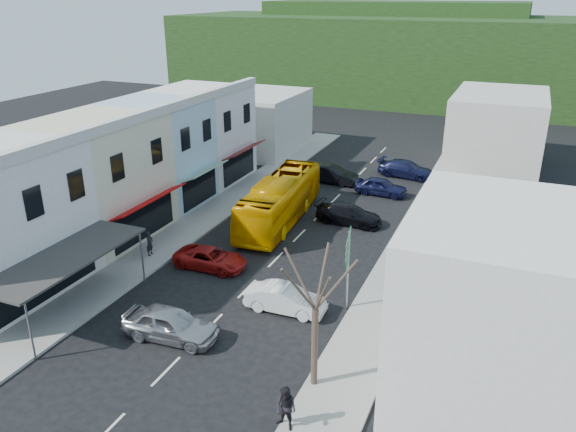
{
  "coord_description": "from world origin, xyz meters",
  "views": [
    {
      "loc": [
        12.87,
        -24.77,
        15.67
      ],
      "look_at": [
        0.0,
        6.0,
        2.2
      ],
      "focal_mm": 35.0,
      "sensor_mm": 36.0,
      "label": 1
    }
  ],
  "objects_px": {
    "car_silver": "(171,326)",
    "car_white": "(285,299)",
    "street_tree": "(315,310)",
    "bus": "(280,201)",
    "pedestrian_right": "(286,410)",
    "direction_sign": "(348,271)",
    "car_red": "(210,257)",
    "traffic_signal": "(447,138)",
    "pedestrian_left": "(150,242)"
  },
  "relations": [
    {
      "from": "bus",
      "to": "pedestrian_right",
      "type": "distance_m",
      "value": 20.99
    },
    {
      "from": "car_white",
      "to": "traffic_signal",
      "type": "xyz_separation_m",
      "value": [
        3.61,
        31.63,
        1.66
      ]
    },
    {
      "from": "car_silver",
      "to": "car_white",
      "type": "relative_size",
      "value": 1.0
    },
    {
      "from": "car_silver",
      "to": "bus",
      "type": "bearing_deg",
      "value": 0.11
    },
    {
      "from": "pedestrian_left",
      "to": "direction_sign",
      "type": "height_order",
      "value": "direction_sign"
    },
    {
      "from": "street_tree",
      "to": "direction_sign",
      "type": "bearing_deg",
      "value": 95.05
    },
    {
      "from": "car_silver",
      "to": "street_tree",
      "type": "relative_size",
      "value": 0.59
    },
    {
      "from": "car_silver",
      "to": "car_white",
      "type": "height_order",
      "value": "same"
    },
    {
      "from": "car_silver",
      "to": "pedestrian_left",
      "type": "bearing_deg",
      "value": 37.76
    },
    {
      "from": "bus",
      "to": "car_silver",
      "type": "relative_size",
      "value": 2.64
    },
    {
      "from": "car_white",
      "to": "traffic_signal",
      "type": "distance_m",
      "value": 31.88
    },
    {
      "from": "car_silver",
      "to": "direction_sign",
      "type": "distance_m",
      "value": 9.24
    },
    {
      "from": "bus",
      "to": "street_tree",
      "type": "height_order",
      "value": "street_tree"
    },
    {
      "from": "bus",
      "to": "street_tree",
      "type": "xyz_separation_m",
      "value": [
        8.62,
        -16.27,
        2.2
      ]
    },
    {
      "from": "street_tree",
      "to": "bus",
      "type": "bearing_deg",
      "value": 117.9
    },
    {
      "from": "direction_sign",
      "to": "traffic_signal",
      "type": "relative_size",
      "value": 0.94
    },
    {
      "from": "pedestrian_left",
      "to": "street_tree",
      "type": "relative_size",
      "value": 0.23
    },
    {
      "from": "car_red",
      "to": "traffic_signal",
      "type": "height_order",
      "value": "traffic_signal"
    },
    {
      "from": "bus",
      "to": "car_red",
      "type": "relative_size",
      "value": 2.52
    },
    {
      "from": "bus",
      "to": "pedestrian_right",
      "type": "bearing_deg",
      "value": -70.61
    },
    {
      "from": "direction_sign",
      "to": "traffic_signal",
      "type": "bearing_deg",
      "value": 76.45
    },
    {
      "from": "car_white",
      "to": "traffic_signal",
      "type": "height_order",
      "value": "traffic_signal"
    },
    {
      "from": "car_red",
      "to": "car_white",
      "type": "bearing_deg",
      "value": -115.79
    },
    {
      "from": "traffic_signal",
      "to": "pedestrian_left",
      "type": "bearing_deg",
      "value": 88.37
    },
    {
      "from": "pedestrian_right",
      "to": "street_tree",
      "type": "bearing_deg",
      "value": 101.64
    },
    {
      "from": "bus",
      "to": "pedestrian_left",
      "type": "height_order",
      "value": "bus"
    },
    {
      "from": "car_red",
      "to": "pedestrian_left",
      "type": "relative_size",
      "value": 2.71
    },
    {
      "from": "bus",
      "to": "car_white",
      "type": "distance_m",
      "value": 12.36
    },
    {
      "from": "street_tree",
      "to": "pedestrian_right",
      "type": "bearing_deg",
      "value": -91.39
    },
    {
      "from": "car_white",
      "to": "direction_sign",
      "type": "height_order",
      "value": "direction_sign"
    },
    {
      "from": "car_red",
      "to": "traffic_signal",
      "type": "bearing_deg",
      "value": -19.78
    },
    {
      "from": "pedestrian_left",
      "to": "street_tree",
      "type": "distance_m",
      "value": 16.05
    },
    {
      "from": "bus",
      "to": "car_white",
      "type": "bearing_deg",
      "value": -69.91
    },
    {
      "from": "bus",
      "to": "pedestrian_left",
      "type": "xyz_separation_m",
      "value": [
        -5.2,
        -8.57,
        -0.55
      ]
    },
    {
      "from": "car_silver",
      "to": "car_white",
      "type": "distance_m",
      "value": 6.06
    },
    {
      "from": "bus",
      "to": "street_tree",
      "type": "bearing_deg",
      "value": -66.75
    },
    {
      "from": "car_white",
      "to": "direction_sign",
      "type": "distance_m",
      "value": 3.55
    },
    {
      "from": "car_silver",
      "to": "traffic_signal",
      "type": "distance_m",
      "value": 36.93
    },
    {
      "from": "car_red",
      "to": "direction_sign",
      "type": "bearing_deg",
      "value": -100.12
    },
    {
      "from": "pedestrian_right",
      "to": "traffic_signal",
      "type": "relative_size",
      "value": 0.36
    },
    {
      "from": "car_red",
      "to": "traffic_signal",
      "type": "distance_m",
      "value": 30.47
    },
    {
      "from": "car_red",
      "to": "street_tree",
      "type": "bearing_deg",
      "value": -130.64
    },
    {
      "from": "bus",
      "to": "traffic_signal",
      "type": "relative_size",
      "value": 2.45
    },
    {
      "from": "direction_sign",
      "to": "traffic_signal",
      "type": "xyz_separation_m",
      "value": [
        0.72,
        30.25,
        0.13
      ]
    },
    {
      "from": "bus",
      "to": "pedestrian_left",
      "type": "relative_size",
      "value": 6.82
    },
    {
      "from": "car_white",
      "to": "pedestrian_right",
      "type": "relative_size",
      "value": 2.59
    },
    {
      "from": "car_red",
      "to": "bus",
      "type": "bearing_deg",
      "value": -7.59
    },
    {
      "from": "car_white",
      "to": "street_tree",
      "type": "relative_size",
      "value": 0.59
    },
    {
      "from": "bus",
      "to": "pedestrian_left",
      "type": "bearing_deg",
      "value": -125.88
    },
    {
      "from": "car_silver",
      "to": "street_tree",
      "type": "distance_m",
      "value": 8.19
    }
  ]
}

